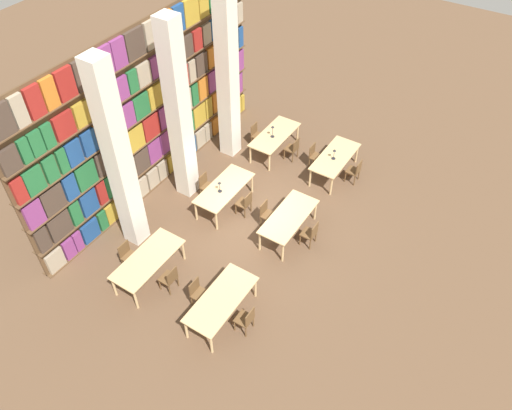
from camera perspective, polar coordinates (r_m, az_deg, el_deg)
ground_plane at (r=15.74m, az=-0.36°, el=-1.66°), size 40.00×40.00×0.00m
bookshelf_bank at (r=15.86m, az=-11.91°, el=10.45°), size 10.05×0.35×5.50m
pillar_left at (r=13.65m, az=-15.43°, el=4.93°), size 0.55×0.55×6.00m
pillar_center at (r=15.03m, az=-8.83°, el=10.18°), size 0.55×0.55×6.00m
pillar_right at (r=16.68m, az=-3.27°, el=14.37°), size 0.55×0.55×6.00m
reading_table_0 at (r=12.98m, az=-3.98°, el=-10.82°), size 2.16×0.94×0.78m
chair_0 at (r=12.92m, az=-1.15°, el=-12.91°), size 0.42×0.40×0.87m
chair_1 at (r=13.46m, az=-6.61°, el=-9.92°), size 0.42×0.40×0.87m
reading_table_1 at (r=14.85m, az=3.77°, el=-1.47°), size 2.16×0.94×0.78m
chair_2 at (r=14.79m, az=6.25°, el=-3.23°), size 0.42×0.40×0.87m
chair_3 at (r=15.26m, az=1.26°, el=-0.99°), size 0.42×0.40×0.87m
reading_table_2 at (r=17.11m, az=9.03°, el=5.34°), size 2.16×0.94×0.78m
chair_4 at (r=17.07m, az=11.24°, el=3.88°), size 0.42×0.40×0.87m
chair_5 at (r=17.49m, az=6.75°, el=5.66°), size 0.42×0.40×0.87m
desk_lamp_0 at (r=16.78m, az=8.93°, el=5.95°), size 0.14×0.14×0.40m
reading_table_3 at (r=14.05m, az=-12.24°, el=-6.21°), size 2.16×0.94×0.78m
chair_6 at (r=13.85m, az=-9.84°, el=-8.24°), size 0.42×0.40×0.87m
chair_7 at (r=14.61m, az=-14.40°, el=-5.56°), size 0.42×0.40×0.87m
reading_table_4 at (r=15.75m, az=-3.64°, el=1.81°), size 2.16×0.94×0.78m
chair_8 at (r=15.60m, az=-1.26°, el=0.26°), size 0.42×0.40×0.87m
chair_9 at (r=16.27m, az=-5.70°, el=2.25°), size 0.42×0.40×0.87m
desk_lamp_1 at (r=15.39m, az=-4.20°, el=2.30°), size 0.14×0.14×0.40m
reading_table_5 at (r=17.88m, az=2.16°, el=7.89°), size 2.16×0.94×0.78m
chair_10 at (r=17.73m, az=4.24°, el=6.50°), size 0.42×0.40×0.87m
chair_11 at (r=18.33m, az=0.10°, el=8.08°), size 0.42×0.40×0.87m
desk_lamp_2 at (r=17.53m, az=1.92°, el=8.63°), size 0.14×0.14×0.47m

